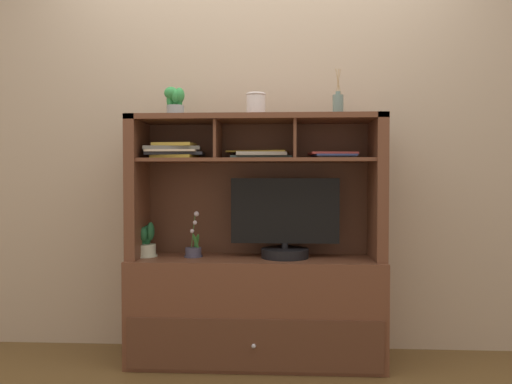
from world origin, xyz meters
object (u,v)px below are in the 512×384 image
diffuser_bottle (338,105)px  potted_succulent (175,101)px  potted_orchid (194,249)px  magazine_stack_right (260,155)px  media_console (256,284)px  potted_fern (145,243)px  magazine_stack_centre (333,155)px  tv_monitor (285,225)px  magazine_stack_left (174,151)px  ceramic_vase (256,104)px

diffuser_bottle → potted_succulent: diffuser_bottle is taller
potted_orchid → magazine_stack_right: magazine_stack_right is taller
media_console → potted_fern: size_ratio=7.15×
potted_orchid → potted_fern: (-0.28, 0.00, 0.03)m
media_console → potted_succulent: potted_succulent is taller
potted_succulent → magazine_stack_centre: bearing=0.1°
tv_monitor → diffuser_bottle: size_ratio=2.30×
media_console → potted_fern: bearing=-179.6°
potted_fern → magazine_stack_left: (0.18, -0.03, 0.52)m
magazine_stack_centre → magazine_stack_right: (-0.41, 0.03, 0.00)m
magazine_stack_left → potted_succulent: size_ratio=2.02×
potted_orchid → ceramic_vase: bearing=-1.0°
magazine_stack_right → tv_monitor: bearing=-16.4°
potted_orchid → ceramic_vase: (0.36, -0.01, 0.82)m
tv_monitor → potted_orchid: tv_monitor is taller
diffuser_bottle → ceramic_vase: diffuser_bottle is taller
tv_monitor → magazine_stack_centre: bearing=2.2°
magazine_stack_centre → diffuser_bottle: bearing=9.7°
diffuser_bottle → tv_monitor: bearing=-177.2°
magazine_stack_left → magazine_stack_right: size_ratio=0.91×
media_console → magazine_stack_left: media_console is taller
media_console → tv_monitor: size_ratio=2.32×
potted_orchid → potted_succulent: (-0.11, 0.01, 0.84)m
tv_monitor → potted_fern: 0.81m
tv_monitor → diffuser_bottle: diffuser_bottle is taller
tv_monitor → potted_succulent: 0.94m
tv_monitor → ceramic_vase: (-0.16, -0.01, 0.68)m
magazine_stack_left → ceramic_vase: size_ratio=2.66×
potted_orchid → magazine_stack_right: bearing=7.3°
tv_monitor → potted_succulent: bearing=179.2°
tv_monitor → magazine_stack_right: (-0.14, 0.04, 0.40)m
magazine_stack_centre → media_console: bearing=-178.9°
media_console → diffuser_bottle: 1.11m
diffuser_bottle → ceramic_vase: size_ratio=2.06×
potted_orchid → magazine_stack_centre: size_ratio=0.96×
potted_fern → ceramic_vase: 1.01m
potted_orchid → potted_fern: 0.28m
diffuser_bottle → magazine_stack_left: bearing=-176.8°
potted_fern → media_console: bearing=0.4°
potted_succulent → potted_fern: bearing=-176.0°
magazine_stack_right → ceramic_vase: ceramic_vase is taller
tv_monitor → potted_fern: bearing=-179.8°
tv_monitor → ceramic_vase: bearing=-175.9°
magazine_stack_right → potted_succulent: 0.57m
magazine_stack_right → diffuser_bottle: size_ratio=1.42×
magazine_stack_centre → magazine_stack_right: size_ratio=0.72×
magazine_stack_centre → tv_monitor: bearing=-177.8°
magazine_stack_centre → potted_fern: bearing=-179.3°
media_console → potted_orchid: 0.41m
tv_monitor → ceramic_vase: size_ratio=4.73×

